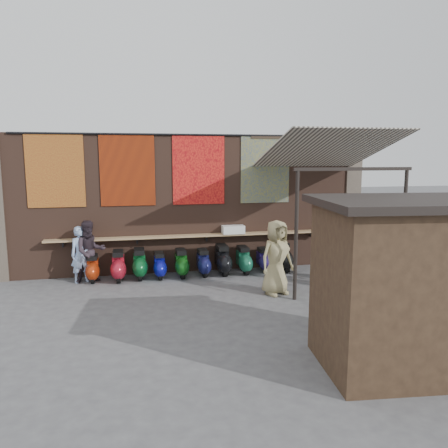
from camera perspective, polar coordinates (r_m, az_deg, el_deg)
name	(u,v)px	position (r m, az deg, el deg)	size (l,w,h in m)	color
ground	(203,297)	(10.69, -2.71, -9.56)	(70.00, 70.00, 0.00)	#474749
brick_wall	(188,204)	(12.90, -4.76, 2.68)	(10.00, 0.40, 4.00)	brown
pier_right	(350,200)	(14.51, 16.09, 3.04)	(0.50, 0.50, 4.00)	#4C4238
eating_counter	(190,236)	(12.66, -4.49, -1.55)	(8.00, 0.32, 0.05)	#9E7A51
shelf_box	(233,230)	(12.84, 1.21, -0.73)	(0.65, 0.32, 0.24)	white
tapestry_redgold	(55,170)	(12.65, -21.17, 6.54)	(1.50, 0.02, 2.00)	maroon
tapestry_sun	(128,170)	(12.50, -12.49, 6.91)	(1.50, 0.02, 2.00)	red
tapestry_orange	(199,170)	(12.65, -3.33, 7.12)	(1.50, 0.02, 2.00)	red
tapestry_multi	(265,169)	(13.11, 5.41, 7.15)	(1.50, 0.02, 2.00)	navy
hang_rail	(188,135)	(12.61, -4.73, 11.55)	(0.06, 0.06, 9.50)	black
scooter_stool_0	(93,268)	(12.46, -16.74, -5.57)	(0.34, 0.75, 0.71)	#A92D0D
scooter_stool_1	(118,266)	(12.33, -13.63, -5.36)	(0.38, 0.85, 0.81)	#A81627
scooter_stool_2	(140,264)	(12.42, -10.97, -5.15)	(0.39, 0.86, 0.82)	#0B4F22
scooter_stool_3	(160,265)	(12.38, -8.41, -5.38)	(0.34, 0.75, 0.71)	#0D1095
scooter_stool_4	(181,263)	(12.43, -5.59, -5.14)	(0.36, 0.81, 0.77)	#105014
scooter_stool_5	(203,263)	(12.52, -2.72, -5.07)	(0.35, 0.78, 0.74)	#13174A
scooter_stool_6	(223,260)	(12.62, -0.18, -4.71)	(0.40, 0.88, 0.84)	black
scooter_stool_7	(244,260)	(12.76, 2.58, -4.73)	(0.37, 0.81, 0.77)	#186143
scooter_stool_8	(263,260)	(12.99, 5.18, -4.70)	(0.33, 0.73, 0.69)	navy
scooter_stool_9	(282,256)	(13.15, 7.64, -4.22)	(0.40, 0.90, 0.85)	black
diner_left	(81,254)	(12.37, -18.18, -3.79)	(0.56, 0.37, 1.53)	#97B0DB
diner_right	(90,251)	(12.32, -17.08, -3.44)	(0.82, 0.64, 1.68)	#2E232B
shopper_navy	(372,256)	(11.53, 18.77, -4.02)	(1.06, 0.44, 1.81)	black
shopper_grey	(388,251)	(12.20, 20.65, -3.34)	(1.19, 0.68, 1.84)	#5B5C60
shopper_tan	(277,257)	(10.79, 6.87, -4.36)	(0.90, 0.59, 1.85)	tan
market_stall	(401,289)	(7.49, 22.16, -7.82)	(2.41, 1.81, 2.61)	black
stall_roof	(407,202)	(7.24, 22.78, 2.61)	(2.70, 2.08, 0.12)	black
stall_sign	(377,241)	(8.16, 19.31, -2.09)	(1.20, 0.04, 0.50)	gold
stall_shelf	(374,292)	(8.38, 18.99, -8.41)	(2.00, 0.10, 0.06)	#473321
awning_canvas	(327,150)	(12.07, 13.26, 9.43)	(3.20, 3.40, 0.03)	beige
awning_ledger	(304,137)	(13.54, 10.40, 11.12)	(3.30, 0.08, 0.12)	#33261C
awning_header	(354,169)	(10.74, 16.62, 6.91)	(3.00, 0.08, 0.08)	black
awning_post_left	(296,235)	(10.30, 9.40, -1.48)	(0.09, 0.09, 3.10)	black
awning_post_right	(403,231)	(11.61, 22.36, -0.87)	(0.09, 0.09, 3.10)	black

